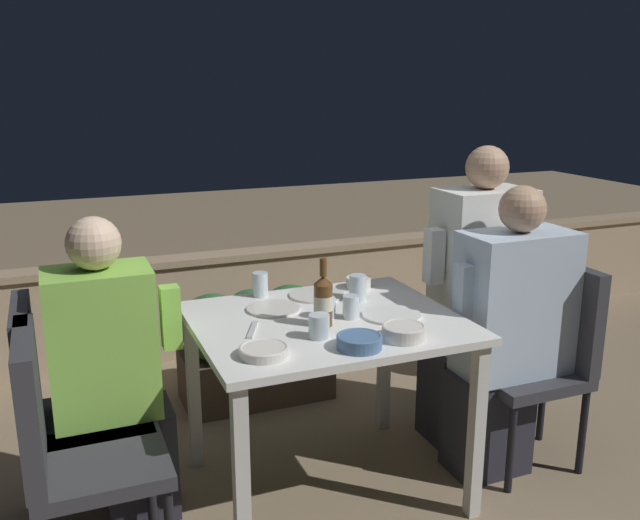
{
  "coord_description": "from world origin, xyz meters",
  "views": [
    {
      "loc": [
        -0.95,
        -2.29,
        1.63
      ],
      "look_at": [
        0.0,
        0.06,
        0.96
      ],
      "focal_mm": 38.0,
      "sensor_mm": 36.0,
      "label": 1
    }
  ],
  "objects": [
    {
      "name": "glass_cup_3",
      "position": [
        0.01,
        0.02,
        0.78
      ],
      "size": [
        0.07,
        0.07,
        0.08
      ],
      "color": "silver",
      "rests_on": "dining_table"
    },
    {
      "name": "glass_cup_0",
      "position": [
        0.09,
        -0.03,
        0.79
      ],
      "size": [
        0.06,
        0.06,
        0.09
      ],
      "color": "silver",
      "rests_on": "dining_table"
    },
    {
      "name": "glass_cup_1",
      "position": [
        0.21,
        0.16,
        0.8
      ],
      "size": [
        0.07,
        0.07,
        0.11
      ],
      "color": "silver",
      "rests_on": "dining_table"
    },
    {
      "name": "bowl_1",
      "position": [
        0.17,
        -0.3,
        0.77
      ],
      "size": [
        0.16,
        0.16,
        0.05
      ],
      "color": "silver",
      "rests_on": "dining_table"
    },
    {
      "name": "plate_1",
      "position": [
        0.25,
        -0.07,
        0.75
      ],
      "size": [
        0.23,
        0.23,
        0.01
      ],
      "color": "white",
      "rests_on": "dining_table"
    },
    {
      "name": "fork_0",
      "position": [
        -0.3,
        -0.02,
        0.75
      ],
      "size": [
        0.09,
        0.16,
        0.01
      ],
      "color": "silver",
      "rests_on": "dining_table"
    },
    {
      "name": "dining_table",
      "position": [
        0.0,
        0.0,
        0.65
      ],
      "size": [
        1.02,
        0.86,
        0.74
      ],
      "color": "white",
      "rests_on": "ground_plane"
    },
    {
      "name": "chair_right_near",
      "position": [
        0.97,
        -0.12,
        0.53
      ],
      "size": [
        0.44,
        0.43,
        0.89
      ],
      "color": "#333338",
      "rests_on": "ground_plane"
    },
    {
      "name": "chair_left_far",
      "position": [
        -0.99,
        0.13,
        0.53
      ],
      "size": [
        0.44,
        0.43,
        0.89
      ],
      "color": "#333338",
      "rests_on": "ground_plane"
    },
    {
      "name": "plate_0",
      "position": [
        -0.16,
        0.18,
        0.75
      ],
      "size": [
        0.22,
        0.22,
        0.01
      ],
      "color": "silver",
      "rests_on": "dining_table"
    },
    {
      "name": "parapet_wall",
      "position": [
        0.0,
        1.63,
        0.32
      ],
      "size": [
        9.0,
        0.18,
        0.63
      ],
      "color": "tan",
      "rests_on": "ground_plane"
    },
    {
      "name": "potted_plant",
      "position": [
        1.37,
        0.63,
        0.42
      ],
      "size": [
        0.34,
        0.34,
        0.68
      ],
      "color": "#B2A899",
      "rests_on": "ground_plane"
    },
    {
      "name": "bowl_3",
      "position": [
        0.29,
        0.32,
        0.77
      ],
      "size": [
        0.11,
        0.11,
        0.05
      ],
      "color": "silver",
      "rests_on": "dining_table"
    },
    {
      "name": "planter_hedge",
      "position": [
        -0.02,
        0.91,
        0.33
      ],
      "size": [
        0.77,
        0.47,
        0.59
      ],
      "color": "brown",
      "rests_on": "ground_plane"
    },
    {
      "name": "beer_bottle",
      "position": [
        -0.04,
        -0.06,
        0.84
      ],
      "size": [
        0.07,
        0.07,
        0.26
      ],
      "color": "brown",
      "rests_on": "dining_table"
    },
    {
      "name": "person_green_blouse",
      "position": [
        -0.79,
        0.13,
        0.6
      ],
      "size": [
        0.47,
        0.26,
        1.18
      ],
      "color": "#282833",
      "rests_on": "ground_plane"
    },
    {
      "name": "person_white_polo",
      "position": [
        0.8,
        0.17,
        0.69
      ],
      "size": [
        0.49,
        0.26,
        1.37
      ],
      "color": "#282833",
      "rests_on": "ground_plane"
    },
    {
      "name": "ground_plane",
      "position": [
        0.0,
        0.0,
        0.0
      ],
      "size": [
        16.0,
        16.0,
        0.0
      ],
      "primitive_type": "plane",
      "color": "#847056"
    },
    {
      "name": "bowl_0",
      "position": [
        -0.01,
        -0.32,
        0.77
      ],
      "size": [
        0.16,
        0.16,
        0.05
      ],
      "color": "#4C709E",
      "rests_on": "dining_table"
    },
    {
      "name": "glass_cup_4",
      "position": [
        -0.1,
        -0.18,
        0.79
      ],
      "size": [
        0.08,
        0.08,
        0.09
      ],
      "color": "silver",
      "rests_on": "dining_table"
    },
    {
      "name": "plate_2",
      "position": [
        0.07,
        0.28,
        0.75
      ],
      "size": [
        0.24,
        0.24,
        0.01
      ],
      "color": "silver",
      "rests_on": "dining_table"
    },
    {
      "name": "bowl_2",
      "position": [
        -0.34,
        -0.26,
        0.76
      ],
      "size": [
        0.17,
        0.17,
        0.03
      ],
      "color": "silver",
      "rests_on": "dining_table"
    },
    {
      "name": "chair_right_far",
      "position": [
        1.0,
        0.17,
        0.53
      ],
      "size": [
        0.44,
        0.43,
        0.89
      ],
      "color": "#333338",
      "rests_on": "ground_plane"
    },
    {
      "name": "chair_left_near",
      "position": [
        -0.98,
        -0.18,
        0.53
      ],
      "size": [
        0.44,
        0.43,
        0.89
      ],
      "color": "#333338",
      "rests_on": "ground_plane"
    },
    {
      "name": "glass_cup_2",
      "position": [
        -0.15,
        0.37,
        0.8
      ],
      "size": [
        0.07,
        0.07,
        0.1
      ],
      "color": "silver",
      "rests_on": "dining_table"
    },
    {
      "name": "person_blue_shirt",
      "position": [
        0.77,
        -0.12,
        0.62
      ],
      "size": [
        0.52,
        0.26,
        1.24
      ],
      "color": "#282833",
      "rests_on": "ground_plane"
    }
  ]
}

